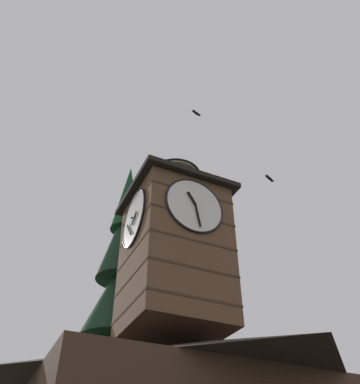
{
  "coord_description": "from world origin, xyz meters",
  "views": [
    {
      "loc": [
        7.71,
        12.8,
        1.83
      ],
      "look_at": [
        0.49,
        -2.61,
        15.12
      ],
      "focal_mm": 38.92,
      "sensor_mm": 36.0,
      "label": 1
    }
  ],
  "objects": [
    {
      "name": "pine_tree_behind",
      "position": [
        1.95,
        -7.04,
        8.05
      ],
      "size": [
        5.48,
        5.48,
        19.76
      ],
      "color": "#473323",
      "rests_on": "ground_plane"
    },
    {
      "name": "flying_bird_low",
      "position": [
        -4.54,
        -1.4,
        16.9
      ],
      "size": [
        0.73,
        0.43,
        0.12
      ],
      "color": "black"
    },
    {
      "name": "moon",
      "position": [
        -16.28,
        -35.61,
        15.27
      ],
      "size": [
        1.73,
        1.73,
        1.73
      ],
      "color": "silver"
    },
    {
      "name": "flying_bird_high",
      "position": [
        0.28,
        -0.92,
        19.58
      ],
      "size": [
        0.58,
        0.3,
        0.11
      ],
      "color": "black"
    },
    {
      "name": "clock_tower",
      "position": [
        0.88,
        -2.38,
        11.61
      ],
      "size": [
        4.78,
        4.78,
        9.52
      ],
      "color": "brown",
      "rests_on": "building_main"
    }
  ]
}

